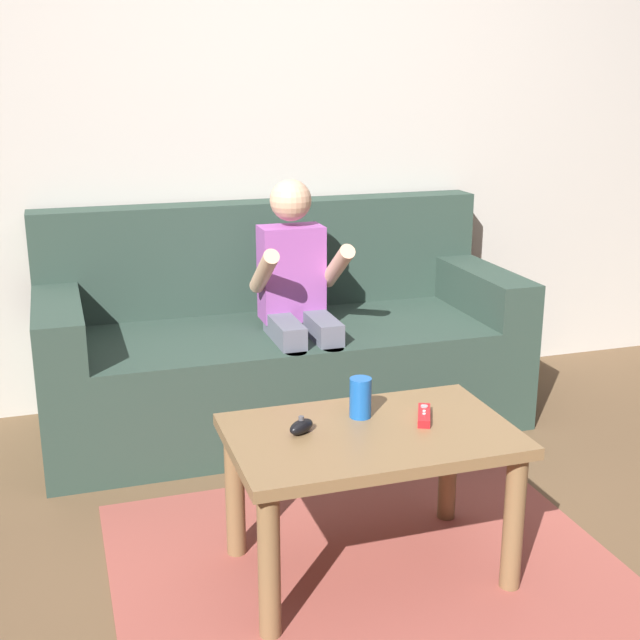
{
  "coord_description": "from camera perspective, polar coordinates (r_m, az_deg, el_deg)",
  "views": [
    {
      "loc": [
        -1.03,
        -1.78,
        1.45
      ],
      "look_at": [
        -0.17,
        0.92,
        0.62
      ],
      "focal_mm": 47.35,
      "sensor_mm": 36.0,
      "label": 1
    }
  ],
  "objects": [
    {
      "name": "ground_plane",
      "position": [
        2.52,
        10.58,
        -19.08
      ],
      "size": [
        10.24,
        10.24,
        0.0
      ],
      "primitive_type": "plane",
      "color": "brown"
    },
    {
      "name": "wall_back",
      "position": [
        3.85,
        -2.24,
        13.4
      ],
      "size": [
        5.12,
        0.05,
        2.5
      ],
      "primitive_type": "cube",
      "color": "beige",
      "rests_on": "ground"
    },
    {
      "name": "couch",
      "position": [
        3.61,
        -2.69,
        -1.99
      ],
      "size": [
        1.97,
        0.8,
        0.91
      ],
      "color": "#2D4238",
      "rests_on": "ground"
    },
    {
      "name": "person_seated_on_couch",
      "position": [
        3.36,
        -1.49,
        1.64
      ],
      "size": [
        0.36,
        0.44,
        1.05
      ],
      "color": "slate",
      "rests_on": "ground"
    },
    {
      "name": "coffee_table",
      "position": [
        2.49,
        3.43,
        -9.21
      ],
      "size": [
        0.82,
        0.52,
        0.46
      ],
      "color": "brown",
      "rests_on": "ground"
    },
    {
      "name": "area_rug",
      "position": [
        2.68,
        3.28,
        -16.41
      ],
      "size": [
        1.51,
        1.28,
        0.01
      ],
      "primitive_type": "cube",
      "color": "#9E4C42",
      "rests_on": "ground"
    },
    {
      "name": "game_remote_red_near_edge",
      "position": [
        2.54,
        7.05,
        -6.42
      ],
      "size": [
        0.09,
        0.14,
        0.03
      ],
      "color": "red",
      "rests_on": "coffee_table"
    },
    {
      "name": "nunchuk_black",
      "position": [
        2.43,
        -1.27,
        -7.21
      ],
      "size": [
        0.1,
        0.09,
        0.05
      ],
      "color": "black",
      "rests_on": "coffee_table"
    },
    {
      "name": "soda_can",
      "position": [
        2.53,
        2.75,
        -5.26
      ],
      "size": [
        0.07,
        0.07,
        0.12
      ],
      "primitive_type": "cylinder",
      "color": "#1959B2",
      "rests_on": "coffee_table"
    }
  ]
}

